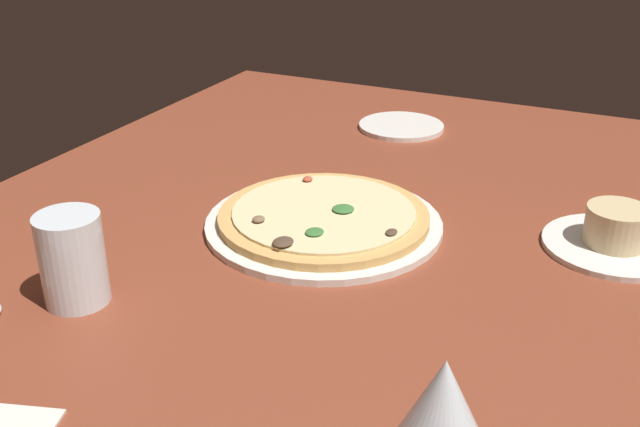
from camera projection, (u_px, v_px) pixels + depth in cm
name	position (u px, v px, depth cm)	size (l,w,h in cm)	color
dining_table	(316.00, 252.00, 104.96)	(150.00, 110.00, 4.00)	brown
pizza_main	(324.00, 219.00, 107.00)	(33.67, 33.67, 3.33)	silver
ramekin_on_saucer	(615.00, 235.00, 100.74)	(18.73, 18.73, 5.95)	silver
wine_glass_far	(442.00, 416.00, 52.82)	(7.76, 7.76, 17.01)	silver
water_glass	(73.00, 263.00, 87.58)	(7.63, 7.63, 11.11)	silver
side_plate	(401.00, 126.00, 146.40)	(16.41, 16.41, 0.90)	silver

